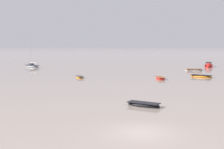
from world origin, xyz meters
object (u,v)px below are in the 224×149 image
object	(u,v)px
sailboat_moored_0	(32,66)
rowboat_moored_8	(160,78)
rowboat_moored_2	(201,76)
rowboat_moored_7	(144,105)
motorboat_moored_1	(209,66)
rowboat_moored_0	(194,70)
rowboat_moored_5	(80,77)

from	to	relation	value
sailboat_moored_0	rowboat_moored_8	bearing A→B (deg)	-179.07
rowboat_moored_2	rowboat_moored_7	bearing A→B (deg)	-81.43
rowboat_moored_2	rowboat_moored_8	distance (m)	8.64
sailboat_moored_0	motorboat_moored_1	bearing A→B (deg)	-136.04
rowboat_moored_0	rowboat_moored_8	distance (m)	19.33
motorboat_moored_1	rowboat_moored_7	distance (m)	55.18
rowboat_moored_7	rowboat_moored_8	xyz separation A→B (m)	(1.07, 23.54, 0.00)
rowboat_moored_8	rowboat_moored_5	bearing A→B (deg)	75.61
motorboat_moored_1	rowboat_moored_8	world-z (taller)	motorboat_moored_1
rowboat_moored_7	rowboat_moored_8	bearing A→B (deg)	107.92
rowboat_moored_0	rowboat_moored_8	size ratio (longest dim) A/B	1.12
rowboat_moored_0	rowboat_moored_5	world-z (taller)	rowboat_moored_0
rowboat_moored_2	rowboat_moored_8	bearing A→B (deg)	-123.97
rowboat_moored_0	sailboat_moored_0	world-z (taller)	sailboat_moored_0
rowboat_moored_2	rowboat_moored_5	distance (m)	22.55
rowboat_moored_2	motorboat_moored_1	size ratio (longest dim) A/B	0.76
rowboat_moored_2	motorboat_moored_1	world-z (taller)	motorboat_moored_1
sailboat_moored_0	motorboat_moored_1	size ratio (longest dim) A/B	1.12
rowboat_moored_5	rowboat_moored_8	size ratio (longest dim) A/B	0.83
rowboat_moored_0	sailboat_moored_0	size ratio (longest dim) A/B	0.68
motorboat_moored_1	rowboat_moored_5	size ratio (longest dim) A/B	1.79
rowboat_moored_5	rowboat_moored_8	xyz separation A→B (m)	(14.53, 0.67, 0.02)
motorboat_moored_1	rowboat_moored_2	bearing A→B (deg)	-0.77
sailboat_moored_0	rowboat_moored_8	xyz separation A→B (m)	(33.78, -20.37, -0.12)
sailboat_moored_0	rowboat_moored_5	bearing A→B (deg)	164.48
rowboat_moored_5	rowboat_moored_2	bearing A→B (deg)	-108.33
rowboat_moored_2	rowboat_moored_5	bearing A→B (deg)	-141.51
rowboat_moored_5	rowboat_moored_7	distance (m)	26.53
rowboat_moored_0	motorboat_moored_1	size ratio (longest dim) A/B	0.76
rowboat_moored_7	rowboat_moored_8	world-z (taller)	rowboat_moored_8
rowboat_moored_2	rowboat_moored_5	world-z (taller)	rowboat_moored_2
rowboat_moored_2	motorboat_moored_1	bearing A→B (deg)	105.40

